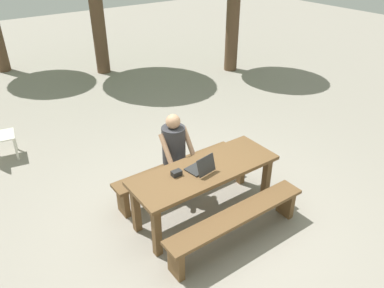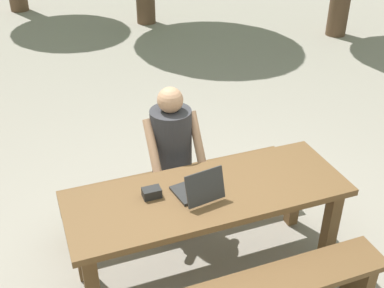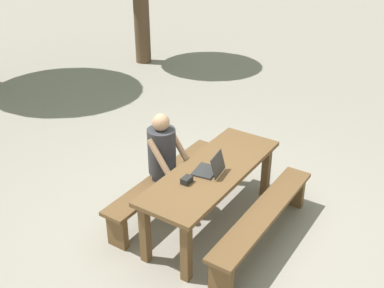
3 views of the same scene
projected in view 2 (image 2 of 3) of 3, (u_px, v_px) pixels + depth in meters
ground_plane at (207, 269)px, 3.74m from camera, size 30.00×30.00×0.00m
picnic_table_front at (208, 204)px, 3.40m from camera, size 1.99×0.71×0.75m
bench_far at (178, 186)px, 4.08m from camera, size 1.98×0.30×0.45m
laptop at (199, 189)px, 3.27m from camera, size 0.32×0.33×0.24m
small_pouch at (152, 193)px, 3.27m from camera, size 0.13×0.08×0.07m
person_seated at (173, 149)px, 3.82m from camera, size 0.44×0.42×1.27m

